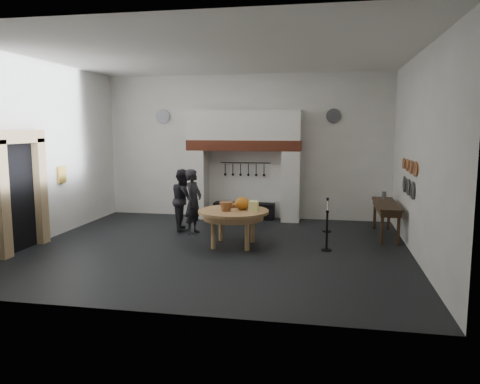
% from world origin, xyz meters
% --- Properties ---
extents(floor, '(9.00, 8.00, 0.02)m').
position_xyz_m(floor, '(0.00, 0.00, 0.00)').
color(floor, black).
rests_on(floor, ground).
extents(ceiling, '(9.00, 8.00, 0.02)m').
position_xyz_m(ceiling, '(0.00, 0.00, 4.50)').
color(ceiling, silver).
rests_on(ceiling, wall_back).
extents(wall_back, '(9.00, 0.02, 4.50)m').
position_xyz_m(wall_back, '(0.00, 4.00, 2.25)').
color(wall_back, white).
rests_on(wall_back, floor).
extents(wall_front, '(9.00, 0.02, 4.50)m').
position_xyz_m(wall_front, '(0.00, -4.00, 2.25)').
color(wall_front, white).
rests_on(wall_front, floor).
extents(wall_left, '(0.02, 8.00, 4.50)m').
position_xyz_m(wall_left, '(-4.50, 0.00, 2.25)').
color(wall_left, white).
rests_on(wall_left, floor).
extents(wall_right, '(0.02, 8.00, 4.50)m').
position_xyz_m(wall_right, '(4.50, 0.00, 2.25)').
color(wall_right, white).
rests_on(wall_right, floor).
extents(chimney_pier_left, '(0.55, 0.70, 2.15)m').
position_xyz_m(chimney_pier_left, '(-1.48, 3.65, 1.07)').
color(chimney_pier_left, silver).
rests_on(chimney_pier_left, floor).
extents(chimney_pier_right, '(0.55, 0.70, 2.15)m').
position_xyz_m(chimney_pier_right, '(1.48, 3.65, 1.07)').
color(chimney_pier_right, silver).
rests_on(chimney_pier_right, floor).
extents(hearth_brick_band, '(3.50, 0.72, 0.32)m').
position_xyz_m(hearth_brick_band, '(0.00, 3.65, 2.31)').
color(hearth_brick_band, '#9E442B').
rests_on(hearth_brick_band, chimney_pier_left).
extents(chimney_hood, '(3.50, 0.70, 0.90)m').
position_xyz_m(chimney_hood, '(0.00, 3.65, 2.92)').
color(chimney_hood, silver).
rests_on(chimney_hood, hearth_brick_band).
extents(iron_range, '(1.90, 0.45, 0.50)m').
position_xyz_m(iron_range, '(0.00, 3.72, 0.25)').
color(iron_range, black).
rests_on(iron_range, floor).
extents(utensil_rail, '(1.60, 0.02, 0.02)m').
position_xyz_m(utensil_rail, '(0.00, 3.92, 1.75)').
color(utensil_rail, black).
rests_on(utensil_rail, wall_back).
extents(door_recess, '(0.04, 1.10, 2.50)m').
position_xyz_m(door_recess, '(-4.47, -1.00, 1.25)').
color(door_recess, black).
rests_on(door_recess, floor).
extents(door_jamb_near, '(0.22, 0.30, 2.60)m').
position_xyz_m(door_jamb_near, '(-4.38, -1.70, 1.30)').
color(door_jamb_near, tan).
rests_on(door_jamb_near, floor).
extents(door_jamb_far, '(0.22, 0.30, 2.60)m').
position_xyz_m(door_jamb_far, '(-4.38, -0.30, 1.30)').
color(door_jamb_far, tan).
rests_on(door_jamb_far, floor).
extents(door_lintel, '(0.22, 1.70, 0.30)m').
position_xyz_m(door_lintel, '(-4.38, -1.00, 2.65)').
color(door_lintel, tan).
rests_on(door_lintel, door_jamb_near).
extents(wall_plaque, '(0.05, 0.34, 0.44)m').
position_xyz_m(wall_plaque, '(-4.45, 0.80, 1.60)').
color(wall_plaque, gold).
rests_on(wall_plaque, wall_left).
extents(work_table, '(1.94, 1.94, 0.07)m').
position_xyz_m(work_table, '(0.35, 0.33, 0.84)').
color(work_table, tan).
rests_on(work_table, floor).
extents(pumpkin, '(0.36, 0.36, 0.31)m').
position_xyz_m(pumpkin, '(0.55, 0.43, 1.03)').
color(pumpkin, orange).
rests_on(pumpkin, work_table).
extents(cheese_block_big, '(0.22, 0.22, 0.24)m').
position_xyz_m(cheese_block_big, '(0.85, 0.28, 0.99)').
color(cheese_block_big, '#FFFC98').
rests_on(cheese_block_big, work_table).
extents(cheese_block_small, '(0.18, 0.18, 0.20)m').
position_xyz_m(cheese_block_small, '(0.83, 0.58, 0.97)').
color(cheese_block_small, '#F1F290').
rests_on(cheese_block_small, work_table).
extents(wicker_basket, '(0.36, 0.36, 0.22)m').
position_xyz_m(wicker_basket, '(0.20, 0.18, 0.98)').
color(wicker_basket, brown).
rests_on(wicker_basket, work_table).
extents(bread_loaf, '(0.31, 0.18, 0.13)m').
position_xyz_m(bread_loaf, '(0.25, 0.68, 0.94)').
color(bread_loaf, '#AB613C').
rests_on(bread_loaf, work_table).
extents(visitor_near, '(0.52, 0.70, 1.75)m').
position_xyz_m(visitor_near, '(-0.97, 1.40, 0.88)').
color(visitor_near, black).
rests_on(visitor_near, floor).
extents(visitor_far, '(0.92, 1.02, 1.72)m').
position_xyz_m(visitor_far, '(-1.37, 1.80, 0.86)').
color(visitor_far, black).
rests_on(visitor_far, floor).
extents(side_table, '(0.55, 2.20, 0.06)m').
position_xyz_m(side_table, '(4.10, 1.99, 0.87)').
color(side_table, '#392515').
rests_on(side_table, floor).
extents(pewter_jug, '(0.12, 0.12, 0.22)m').
position_xyz_m(pewter_jug, '(4.10, 2.59, 1.01)').
color(pewter_jug, '#55555B').
rests_on(pewter_jug, side_table).
extents(copper_pan_a, '(0.03, 0.34, 0.34)m').
position_xyz_m(copper_pan_a, '(4.46, 0.20, 1.95)').
color(copper_pan_a, '#C6662D').
rests_on(copper_pan_a, wall_right).
extents(copper_pan_b, '(0.03, 0.32, 0.32)m').
position_xyz_m(copper_pan_b, '(4.46, 0.75, 1.95)').
color(copper_pan_b, '#C6662D').
rests_on(copper_pan_b, wall_right).
extents(copper_pan_c, '(0.03, 0.30, 0.30)m').
position_xyz_m(copper_pan_c, '(4.46, 1.30, 1.95)').
color(copper_pan_c, '#C6662D').
rests_on(copper_pan_c, wall_right).
extents(copper_pan_d, '(0.03, 0.28, 0.28)m').
position_xyz_m(copper_pan_d, '(4.46, 1.85, 1.95)').
color(copper_pan_d, '#C6662D').
rests_on(copper_pan_d, wall_right).
extents(pewter_plate_left, '(0.03, 0.40, 0.40)m').
position_xyz_m(pewter_plate_left, '(4.46, 0.40, 1.45)').
color(pewter_plate_left, '#4C4C51').
rests_on(pewter_plate_left, wall_right).
extents(pewter_plate_mid, '(0.03, 0.40, 0.40)m').
position_xyz_m(pewter_plate_mid, '(4.46, 1.00, 1.45)').
color(pewter_plate_mid, '#4C4C51').
rests_on(pewter_plate_mid, wall_right).
extents(pewter_plate_right, '(0.03, 0.40, 0.40)m').
position_xyz_m(pewter_plate_right, '(4.46, 1.60, 1.45)').
color(pewter_plate_right, '#4C4C51').
rests_on(pewter_plate_right, wall_right).
extents(pewter_plate_back_left, '(0.44, 0.03, 0.44)m').
position_xyz_m(pewter_plate_back_left, '(-2.70, 3.96, 3.20)').
color(pewter_plate_back_left, '#4C4C51').
rests_on(pewter_plate_back_left, wall_back).
extents(pewter_plate_back_right, '(0.44, 0.03, 0.44)m').
position_xyz_m(pewter_plate_back_right, '(2.70, 3.96, 3.20)').
color(pewter_plate_back_right, '#4C4C51').
rests_on(pewter_plate_back_right, wall_back).
extents(barrier_post_near, '(0.05, 0.05, 0.90)m').
position_xyz_m(barrier_post_near, '(2.58, 0.27, 0.45)').
color(barrier_post_near, black).
rests_on(barrier_post_near, floor).
extents(barrier_post_far, '(0.05, 0.05, 0.90)m').
position_xyz_m(barrier_post_far, '(2.58, 2.27, 0.45)').
color(barrier_post_far, black).
rests_on(barrier_post_far, floor).
extents(barrier_rope, '(0.04, 2.00, 0.04)m').
position_xyz_m(barrier_rope, '(2.58, 1.27, 0.85)').
color(barrier_rope, silver).
rests_on(barrier_rope, barrier_post_near).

